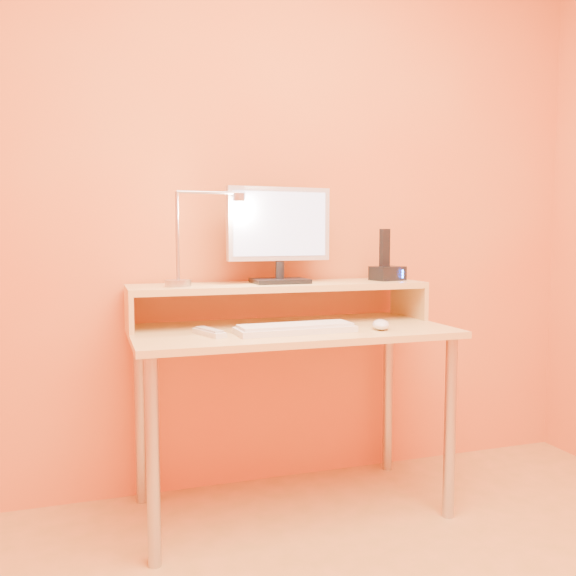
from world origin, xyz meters
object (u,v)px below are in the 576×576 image
object	(u,v)px
monitor_panel	(279,224)
lamp_base	(178,283)
keyboard	(296,330)
remote_control	(209,333)
mouse	(381,325)
phone_dock	(387,273)

from	to	relation	value
monitor_panel	lamp_base	size ratio (longest dim) A/B	4.31
monitor_panel	keyboard	distance (m)	0.48
monitor_panel	remote_control	world-z (taller)	monitor_panel
monitor_panel	lamp_base	world-z (taller)	monitor_panel
monitor_panel	keyboard	bearing A→B (deg)	-98.35
lamp_base	mouse	xyz separation A→B (m)	(0.72, -0.27, -0.15)
lamp_base	keyboard	size ratio (longest dim) A/B	0.23
monitor_panel	phone_dock	distance (m)	0.53
mouse	remote_control	xyz separation A→B (m)	(-0.64, 0.07, -0.01)
lamp_base	keyboard	distance (m)	0.48
monitor_panel	remote_control	distance (m)	0.56
remote_control	lamp_base	bearing A→B (deg)	93.78
phone_dock	remote_control	xyz separation A→B (m)	(-0.82, -0.23, -0.18)
lamp_base	remote_control	xyz separation A→B (m)	(0.08, -0.20, -0.16)
lamp_base	mouse	distance (m)	0.78
keyboard	mouse	bearing A→B (deg)	-7.99
keyboard	remote_control	size ratio (longest dim) A/B	2.56
monitor_panel	phone_dock	xyz separation A→B (m)	(0.48, -0.01, -0.21)
monitor_panel	remote_control	xyz separation A→B (m)	(-0.33, -0.24, -0.39)
lamp_base	mouse	bearing A→B (deg)	-20.61
keyboard	monitor_panel	bearing A→B (deg)	83.07
lamp_base	remote_control	world-z (taller)	lamp_base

